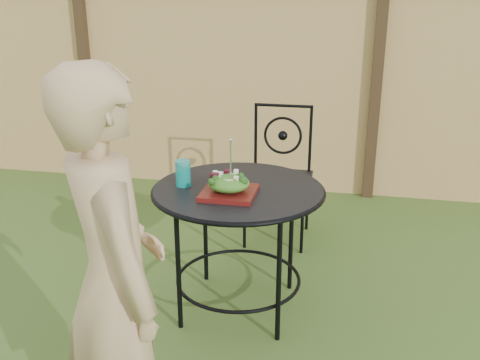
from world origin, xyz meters
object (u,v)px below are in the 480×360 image
at_px(patio_table, 238,212).
at_px(salad_plate, 229,193).
at_px(patio_chair, 279,170).
at_px(diner, 115,281).

bearing_deg(patio_table, salad_plate, -101.86).
height_order(patio_chair, diner, diner).
relative_size(patio_chair, diner, 0.63).
bearing_deg(patio_chair, salad_plate, -95.55).
height_order(diner, salad_plate, diner).
bearing_deg(patio_chair, patio_table, -94.81).
bearing_deg(salad_plate, diner, -100.36).
bearing_deg(patio_chair, diner, -97.81).
bearing_deg(diner, patio_table, -48.90).
bearing_deg(patio_table, patio_chair, 85.19).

